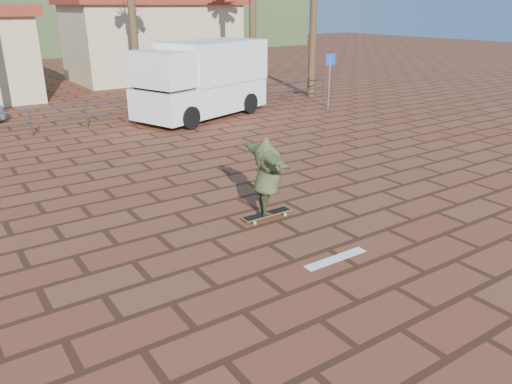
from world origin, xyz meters
TOP-DOWN VIEW (x-y plane):
  - ground at (0.00, 0.00)m, footprint 120.00×120.00m
  - paint_stripe at (0.70, -1.20)m, footprint 1.40×0.22m
  - guardrail at (0.00, 12.00)m, footprint 24.06×0.06m
  - building_east at (8.00, 24.00)m, footprint 10.60×6.60m
  - longboard at (0.73, 1.07)m, footprint 1.21×0.28m
  - skateboarder at (0.73, 1.07)m, footprint 0.97×2.23m
  - campervan at (4.79, 11.52)m, footprint 6.43×4.31m
  - car_white at (5.20, 13.00)m, footprint 5.49×2.97m
  - street_sign at (10.54, 10.00)m, footprint 0.49×0.13m

SIDE VIEW (x-z plane):
  - ground at x=0.00m, z-range 0.00..0.00m
  - paint_stripe at x=0.70m, z-range 0.00..0.01m
  - longboard at x=0.73m, z-range 0.04..0.16m
  - guardrail at x=0.00m, z-range 0.18..1.18m
  - car_white at x=5.20m, z-range 0.00..1.72m
  - skateboarder at x=0.73m, z-range 0.12..1.87m
  - campervan at x=4.79m, z-range 0.08..3.16m
  - street_sign at x=10.54m, z-range 0.48..2.91m
  - building_east at x=8.00m, z-range 0.04..5.04m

